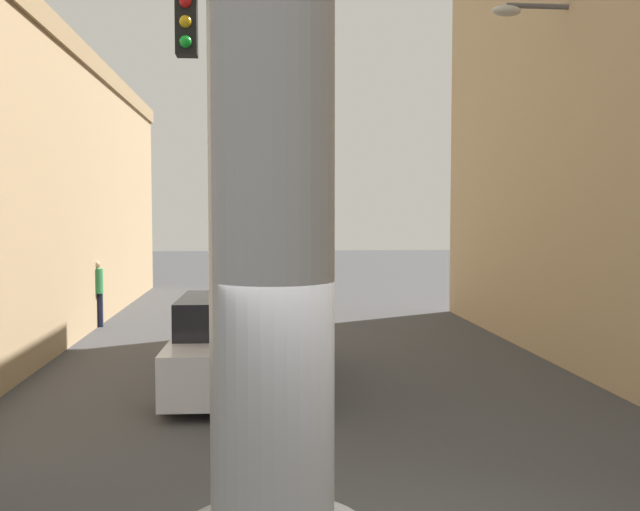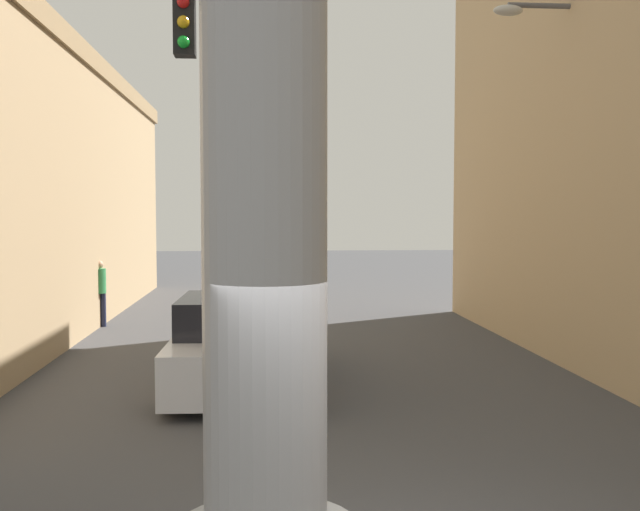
% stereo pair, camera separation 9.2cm
% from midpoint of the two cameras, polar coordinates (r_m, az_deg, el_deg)
% --- Properties ---
extents(ground_plane, '(84.97, 84.97, 0.00)m').
position_cam_midpoint_polar(ground_plane, '(15.38, -1.09, -7.77)').
color(ground_plane, '#424244').
extents(street_lamp, '(2.68, 0.28, 7.00)m').
position_cam_midpoint_polar(street_lamp, '(14.75, 21.86, 8.18)').
color(street_lamp, '#59595E').
rests_on(street_lamp, ground).
extents(car_lead, '(2.22, 5.09, 1.56)m').
position_cam_midpoint_polar(car_lead, '(12.61, -6.46, -7.01)').
color(car_lead, black).
rests_on(car_lead, ground).
extents(palm_tree_mid_right, '(2.58, 2.52, 9.17)m').
position_cam_midpoint_polar(palm_tree_mid_right, '(19.66, 18.09, 10.43)').
color(palm_tree_mid_right, brown).
rests_on(palm_tree_mid_right, ground).
extents(pedestrian_far_left, '(0.48, 0.48, 1.75)m').
position_cam_midpoint_polar(pedestrian_far_left, '(19.50, -17.10, -2.50)').
color(pedestrian_far_left, '#1E233F').
rests_on(pedestrian_far_left, ground).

